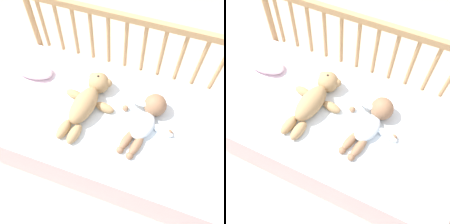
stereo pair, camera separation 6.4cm
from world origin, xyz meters
The scene contains 7 objects.
ground_plane centered at (0.00, 0.00, 0.00)m, with size 12.00×12.00×0.00m, color #C6B293.
crib_mattress centered at (0.00, 0.00, 0.21)m, with size 1.34×0.72×0.43m.
crib_rail centered at (0.00, 0.38, 0.57)m, with size 1.34×0.04×0.80m.
blanket centered at (0.00, -0.01, 0.43)m, with size 0.84×0.53×0.01m.
teddy_bear centered at (-0.15, 0.03, 0.48)m, with size 0.31×0.45×0.12m.
baby centered at (0.18, 0.03, 0.47)m, with size 0.31×0.39×0.12m.
small_pillow centered at (-0.56, 0.14, 0.46)m, with size 0.26×0.13×0.06m.
Camera 2 is at (0.29, -0.62, 1.62)m, focal length 40.00 mm.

